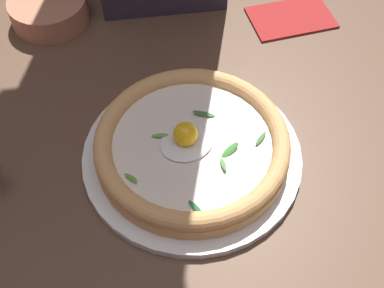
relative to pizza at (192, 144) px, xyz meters
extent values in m
cube|color=brown|center=(-0.04, 0.02, -0.05)|extent=(2.40, 2.40, 0.03)
cylinder|color=white|center=(0.00, 0.00, -0.03)|extent=(0.30, 0.30, 0.01)
cylinder|color=#E0A45D|center=(0.00, 0.00, -0.01)|extent=(0.26, 0.26, 0.02)
torus|color=tan|center=(0.00, 0.00, 0.01)|extent=(0.26, 0.26, 0.02)
cylinder|color=white|center=(0.00, 0.00, 0.00)|extent=(0.21, 0.21, 0.00)
ellipsoid|color=white|center=(0.01, 0.00, 0.01)|extent=(0.07, 0.06, 0.01)
sphere|color=yellow|center=(0.01, -0.01, 0.02)|extent=(0.03, 0.03, 0.03)
ellipsoid|color=#43903B|center=(-0.04, 0.04, 0.01)|extent=(0.03, 0.02, 0.01)
ellipsoid|color=#548B48|center=(-0.02, 0.05, 0.01)|extent=(0.01, 0.02, 0.01)
ellipsoid|color=#396C31|center=(-0.04, -0.03, 0.01)|extent=(0.03, 0.03, 0.01)
ellipsoid|color=#41703B|center=(-0.08, 0.04, 0.01)|extent=(0.03, 0.02, 0.00)
ellipsoid|color=#619F42|center=(0.03, -0.03, 0.01)|extent=(0.02, 0.02, 0.01)
ellipsoid|color=#59A039|center=(0.09, 0.02, 0.01)|extent=(0.01, 0.02, 0.01)
ellipsoid|color=#236133|center=(0.04, 0.09, 0.01)|extent=(0.01, 0.02, 0.01)
cylinder|color=#B97555|center=(0.08, -0.37, -0.01)|extent=(0.13, 0.13, 0.04)
cube|color=maroon|center=(-0.29, -0.18, -0.03)|extent=(0.16, 0.12, 0.01)
camera|label=1|loc=(0.18, 0.34, 0.53)|focal=46.40mm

